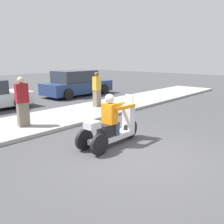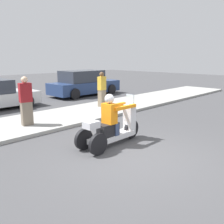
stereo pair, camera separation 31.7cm
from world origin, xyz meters
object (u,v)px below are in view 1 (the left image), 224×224
spectator_with_child (22,103)px  spectator_by_tree (97,90)px  motorcycle_trike (112,127)px  parked_car_lot_center (77,84)px

spectator_with_child → spectator_by_tree: bearing=7.8°
motorcycle_trike → parked_car_lot_center: bearing=55.0°
spectator_by_tree → parked_car_lot_center: (2.19, 3.95, -0.16)m
spectator_with_child → parked_car_lot_center: 7.72m
motorcycle_trike → spectator_by_tree: bearing=49.6°
spectator_with_child → parked_car_lot_center: spectator_with_child is taller
spectator_with_child → parked_car_lot_center: bearing=35.7°
parked_car_lot_center → spectator_by_tree: bearing=-118.9°
motorcycle_trike → spectator_with_child: bearing=104.7°
motorcycle_trike → spectator_with_child: 3.37m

